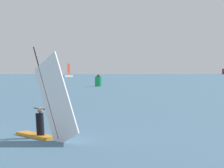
% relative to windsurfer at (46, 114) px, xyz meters
% --- Properties ---
extents(windsurfer, '(3.74, 2.01, 3.98)m').
position_rel_windsurfer_xyz_m(windsurfer, '(0.00, 0.00, 0.00)').
color(windsurfer, orange).
rests_on(windsurfer, ground_plane).
extents(channel_buoy, '(1.38, 1.38, 2.43)m').
position_rel_windsurfer_xyz_m(channel_buoy, '(-22.14, 58.10, 0.08)').
color(channel_buoy, '#19994C').
rests_on(channel_buoy, ground_plane).
extents(small_sailboat, '(4.85, 7.83, 10.36)m').
position_rel_windsurfer_xyz_m(small_sailboat, '(-113.93, 223.23, -0.06)').
color(small_sailboat, white).
rests_on(small_sailboat, ground_plane).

